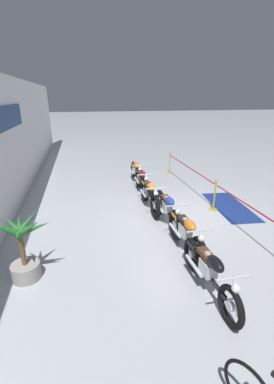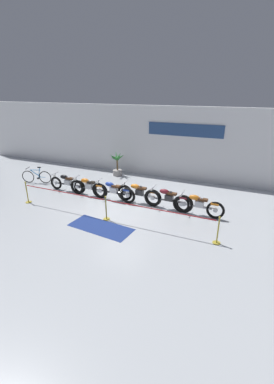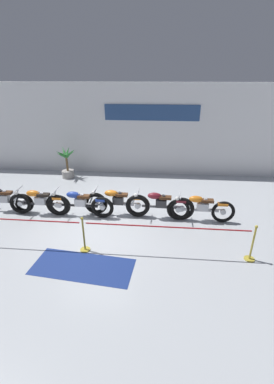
{
  "view_description": "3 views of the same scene",
  "coord_description": "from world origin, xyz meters",
  "px_view_note": "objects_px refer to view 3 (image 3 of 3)",
  "views": [
    {
      "loc": [
        -7.06,
        2.8,
        3.54
      ],
      "look_at": [
        0.54,
        1.15,
        0.63
      ],
      "focal_mm": 24.0,
      "sensor_mm": 36.0,
      "label": 1
    },
    {
      "loc": [
        5.01,
        -9.54,
        5.05
      ],
      "look_at": [
        0.77,
        0.13,
        0.81
      ],
      "focal_mm": 24.0,
      "sensor_mm": 36.0,
      "label": 2
    },
    {
      "loc": [
        1.99,
        -7.04,
        4.46
      ],
      "look_at": [
        1.3,
        0.65,
        0.94
      ],
      "focal_mm": 24.0,
      "sensor_mm": 36.0,
      "label": 3
    }
  ],
  "objects_px": {
    "motorcycle_black_0": "(3,199)",
    "stanchion_far_left": "(37,226)",
    "motorcycle_orange_3": "(117,202)",
    "motorcycle_maroon_4": "(159,205)",
    "motorcycle_orange_1": "(39,202)",
    "stanchion_mid_right": "(252,248)",
    "potted_palm_left_of_row": "(67,164)",
    "stanchion_mid_left": "(84,239)",
    "motorcycle_orange_5": "(201,208)",
    "motorcycle_blue_2": "(79,204)",
    "floor_banner": "(83,267)"
  },
  "relations": [
    {
      "from": "motorcycle_black_0",
      "to": "stanchion_far_left",
      "type": "height_order",
      "value": "stanchion_far_left"
    },
    {
      "from": "motorcycle_orange_3",
      "to": "stanchion_far_left",
      "type": "relative_size",
      "value": 0.26
    },
    {
      "from": "stanchion_far_left",
      "to": "motorcycle_maroon_4",
      "type": "bearing_deg",
      "value": 30.73
    },
    {
      "from": "motorcycle_orange_1",
      "to": "stanchion_mid_right",
      "type": "height_order",
      "value": "stanchion_mid_right"
    },
    {
      "from": "motorcycle_maroon_4",
      "to": "stanchion_mid_right",
      "type": "relative_size",
      "value": 2.19
    },
    {
      "from": "potted_palm_left_of_row",
      "to": "stanchion_mid_right",
      "type": "xyz_separation_m",
      "value": [
        6.79,
        -5.43,
        -0.33
      ]
    },
    {
      "from": "motorcycle_orange_1",
      "to": "motorcycle_maroon_4",
      "type": "bearing_deg",
      "value": 1.51
    },
    {
      "from": "motorcycle_orange_1",
      "to": "motorcycle_black_0",
      "type": "bearing_deg",
      "value": 175.44
    },
    {
      "from": "potted_palm_left_of_row",
      "to": "stanchion_far_left",
      "type": "bearing_deg",
      "value": -78.93
    },
    {
      "from": "motorcycle_black_0",
      "to": "stanchion_mid_left",
      "type": "height_order",
      "value": "stanchion_mid_left"
    },
    {
      "from": "motorcycle_orange_5",
      "to": "motorcycle_blue_2",
      "type": "bearing_deg",
      "value": -179.19
    },
    {
      "from": "motorcycle_orange_1",
      "to": "stanchion_mid_left",
      "type": "bearing_deg",
      "value": -41.5
    },
    {
      "from": "motorcycle_blue_2",
      "to": "floor_banner",
      "type": "relative_size",
      "value": 0.92
    },
    {
      "from": "stanchion_mid_left",
      "to": "motorcycle_orange_1",
      "type": "bearing_deg",
      "value": 138.5
    },
    {
      "from": "motorcycle_maroon_4",
      "to": "potted_palm_left_of_row",
      "type": "relative_size",
      "value": 1.52
    },
    {
      "from": "motorcycle_orange_3",
      "to": "stanchion_far_left",
      "type": "distance_m",
      "value": 2.76
    },
    {
      "from": "motorcycle_orange_3",
      "to": "stanchion_mid_left",
      "type": "relative_size",
      "value": 2.17
    },
    {
      "from": "stanchion_far_left",
      "to": "motorcycle_orange_3",
      "type": "bearing_deg",
      "value": 48.08
    },
    {
      "from": "motorcycle_orange_3",
      "to": "stanchion_far_left",
      "type": "height_order",
      "value": "stanchion_far_left"
    },
    {
      "from": "motorcycle_black_0",
      "to": "motorcycle_orange_5",
      "type": "height_order",
      "value": "motorcycle_orange_5"
    },
    {
      "from": "motorcycle_blue_2",
      "to": "stanchion_mid_right",
      "type": "relative_size",
      "value": 2.26
    },
    {
      "from": "motorcycle_orange_5",
      "to": "floor_banner",
      "type": "xyz_separation_m",
      "value": [
        -3.26,
        -2.59,
        -0.48
      ]
    },
    {
      "from": "motorcycle_maroon_4",
      "to": "stanchion_mid_right",
      "type": "distance_m",
      "value": 3.12
    },
    {
      "from": "motorcycle_blue_2",
      "to": "motorcycle_maroon_4",
      "type": "xyz_separation_m",
      "value": [
        2.73,
        0.12,
        0.0
      ]
    },
    {
      "from": "motorcycle_orange_5",
      "to": "floor_banner",
      "type": "bearing_deg",
      "value": -141.54
    },
    {
      "from": "potted_palm_left_of_row",
      "to": "stanchion_mid_left",
      "type": "relative_size",
      "value": 1.44
    },
    {
      "from": "motorcycle_maroon_4",
      "to": "stanchion_far_left",
      "type": "relative_size",
      "value": 0.26
    },
    {
      "from": "motorcycle_orange_1",
      "to": "stanchion_mid_left",
      "type": "distance_m",
      "value": 2.81
    },
    {
      "from": "motorcycle_maroon_4",
      "to": "motorcycle_orange_5",
      "type": "relative_size",
      "value": 1.04
    },
    {
      "from": "motorcycle_orange_3",
      "to": "floor_banner",
      "type": "distance_m",
      "value": 2.81
    },
    {
      "from": "motorcycle_orange_5",
      "to": "potted_palm_left_of_row",
      "type": "xyz_separation_m",
      "value": [
        -5.72,
        3.52,
        0.2
      ]
    },
    {
      "from": "potted_palm_left_of_row",
      "to": "motorcycle_blue_2",
      "type": "bearing_deg",
      "value": -65.39
    },
    {
      "from": "floor_banner",
      "to": "stanchion_far_left",
      "type": "bearing_deg",
      "value": 159.69
    },
    {
      "from": "motorcycle_black_0",
      "to": "stanchion_mid_left",
      "type": "bearing_deg",
      "value": -29.4
    },
    {
      "from": "motorcycle_maroon_4",
      "to": "motorcycle_orange_5",
      "type": "height_order",
      "value": "motorcycle_maroon_4"
    },
    {
      "from": "motorcycle_orange_3",
      "to": "motorcycle_maroon_4",
      "type": "height_order",
      "value": "motorcycle_maroon_4"
    },
    {
      "from": "potted_palm_left_of_row",
      "to": "floor_banner",
      "type": "relative_size",
      "value": 0.59
    },
    {
      "from": "motorcycle_orange_3",
      "to": "potted_palm_left_of_row",
      "type": "relative_size",
      "value": 1.51
    },
    {
      "from": "motorcycle_orange_3",
      "to": "potted_palm_left_of_row",
      "type": "bearing_deg",
      "value": 130.67
    },
    {
      "from": "motorcycle_maroon_4",
      "to": "motorcycle_blue_2",
      "type": "bearing_deg",
      "value": -177.45
    },
    {
      "from": "motorcycle_orange_3",
      "to": "stanchion_mid_left",
      "type": "bearing_deg",
      "value": -105.51
    },
    {
      "from": "motorcycle_black_0",
      "to": "stanchion_mid_right",
      "type": "bearing_deg",
      "value": -13.91
    },
    {
      "from": "motorcycle_orange_5",
      "to": "stanchion_mid_right",
      "type": "relative_size",
      "value": 2.1
    },
    {
      "from": "motorcycle_black_0",
      "to": "motorcycle_orange_1",
      "type": "distance_m",
      "value": 1.4
    },
    {
      "from": "motorcycle_black_0",
      "to": "potted_palm_left_of_row",
      "type": "bearing_deg",
      "value": 71.44
    },
    {
      "from": "potted_palm_left_of_row",
      "to": "motorcycle_orange_5",
      "type": "bearing_deg",
      "value": -31.64
    },
    {
      "from": "potted_palm_left_of_row",
      "to": "motorcycle_black_0",
      "type": "bearing_deg",
      "value": -108.56
    },
    {
      "from": "motorcycle_black_0",
      "to": "potted_palm_left_of_row",
      "type": "height_order",
      "value": "potted_palm_left_of_row"
    },
    {
      "from": "potted_palm_left_of_row",
      "to": "stanchion_mid_left",
      "type": "distance_m",
      "value": 5.92
    },
    {
      "from": "motorcycle_orange_1",
      "to": "motorcycle_maroon_4",
      "type": "height_order",
      "value": "motorcycle_maroon_4"
    }
  ]
}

